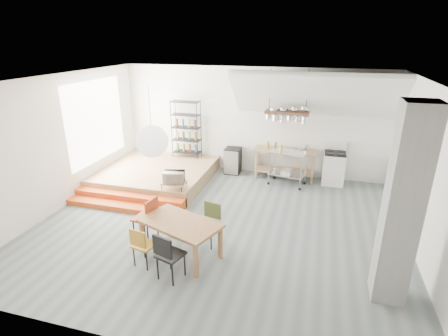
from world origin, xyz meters
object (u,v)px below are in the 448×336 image
(rolling_cart, at_px, (288,164))
(mini_fridge, at_px, (233,160))
(stove, at_px, (334,168))
(dining_table, at_px, (180,226))

(rolling_cart, bearing_deg, mini_fridge, 175.63)
(rolling_cart, relative_size, mini_fridge, 1.36)
(stove, xyz_separation_m, rolling_cart, (-1.27, -0.46, 0.16))
(dining_table, bearing_deg, mini_fridge, 111.74)
(dining_table, distance_m, rolling_cart, 4.35)
(rolling_cart, bearing_deg, stove, 31.58)
(dining_table, distance_m, mini_fridge, 4.55)
(stove, xyz_separation_m, dining_table, (-2.88, -4.50, 0.16))
(stove, height_order, dining_table, stove)
(dining_table, bearing_deg, stove, 77.66)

